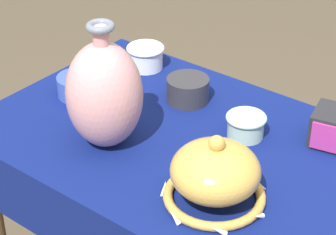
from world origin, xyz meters
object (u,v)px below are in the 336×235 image
(cup_wide_celadon, at_px, (246,125))
(cup_wide_porcelain, at_px, (146,56))
(vase_tall_bulbous, at_px, (104,94))
(vase_dome_bell, at_px, (215,176))
(pot_squat_cobalt, at_px, (78,86))
(pot_squat_charcoal, at_px, (188,90))

(cup_wide_celadon, bearing_deg, cup_wide_porcelain, 162.99)
(vase_tall_bulbous, xyz_separation_m, cup_wide_porcelain, (-0.18, 0.38, -0.10))
(vase_dome_bell, distance_m, cup_wide_porcelain, 0.66)
(pot_squat_cobalt, distance_m, pot_squat_charcoal, 0.31)
(vase_tall_bulbous, xyz_separation_m, pot_squat_charcoal, (0.04, 0.30, -0.11))
(pot_squat_charcoal, height_order, cup_wide_celadon, pot_squat_charcoal)
(pot_squat_cobalt, height_order, pot_squat_charcoal, pot_squat_charcoal)
(pot_squat_cobalt, relative_size, pot_squat_charcoal, 1.01)
(cup_wide_porcelain, bearing_deg, vase_tall_bulbous, -64.01)
(pot_squat_cobalt, height_order, cup_wide_porcelain, cup_wide_porcelain)
(cup_wide_porcelain, distance_m, cup_wide_celadon, 0.47)
(vase_dome_bell, relative_size, pot_squat_cobalt, 2.04)
(vase_tall_bulbous, bearing_deg, cup_wide_porcelain, 115.99)
(vase_tall_bulbous, bearing_deg, pot_squat_charcoal, 83.00)
(cup_wide_celadon, bearing_deg, vase_dome_bell, -72.42)
(cup_wide_porcelain, bearing_deg, pot_squat_charcoal, -20.13)
(cup_wide_porcelain, xyz_separation_m, cup_wide_celadon, (0.45, -0.14, -0.00))
(pot_squat_cobalt, relative_size, cup_wide_porcelain, 1.04)
(vase_tall_bulbous, bearing_deg, vase_dome_bell, -3.62)
(vase_dome_bell, height_order, cup_wide_porcelain, vase_dome_bell)
(vase_dome_bell, distance_m, pot_squat_charcoal, 0.44)
(cup_wide_porcelain, height_order, cup_wide_celadon, cup_wide_porcelain)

